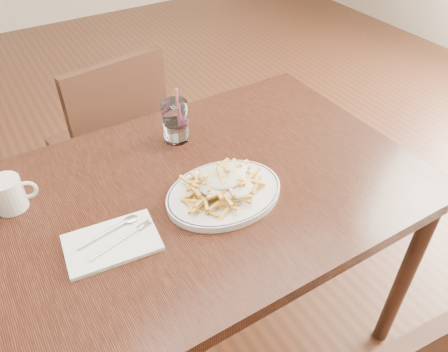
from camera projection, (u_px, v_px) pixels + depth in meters
floor at (208, 332)px, 1.67m from camera, size 7.00×7.00×0.00m
table at (203, 205)px, 1.23m from camera, size 1.20×0.80×0.75m
chair_far at (114, 138)px, 1.80m from camera, size 0.46×0.46×0.86m
fries_plate at (224, 193)px, 1.14m from camera, size 0.36×0.33×0.02m
loaded_fries at (224, 181)px, 1.11m from camera, size 0.23×0.18×0.06m
napkin at (112, 243)px, 1.02m from camera, size 0.23×0.16×0.01m
cutlery at (110, 239)px, 1.02m from camera, size 0.19×0.10×0.01m
water_glass at (176, 123)px, 1.31m from camera, size 0.08×0.08×0.17m
coffee_mug at (9, 194)px, 1.09m from camera, size 0.11×0.08×0.09m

